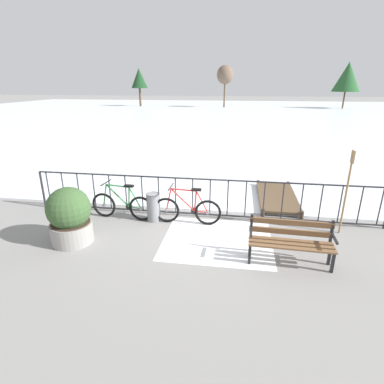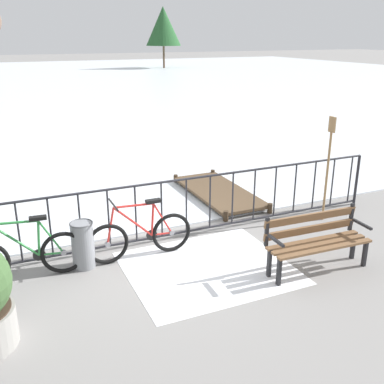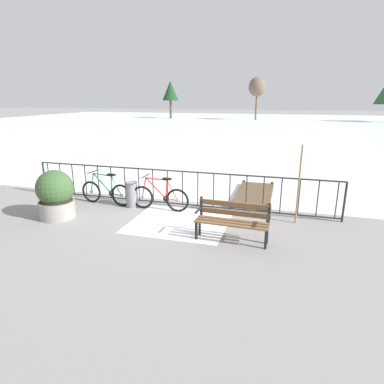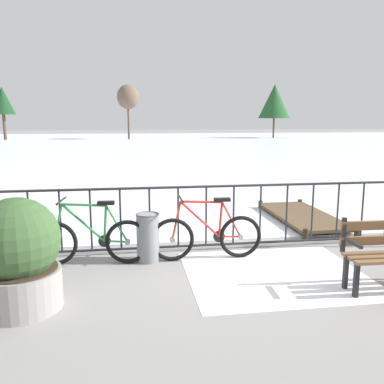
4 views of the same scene
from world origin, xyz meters
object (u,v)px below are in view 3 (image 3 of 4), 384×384
object	(u,v)px
bicycle_near_railing	(160,197)
bicycle_second	(106,192)
trash_bin	(132,194)
oar_upright	(299,179)
planter_with_shrub	(56,195)
park_bench	(233,218)

from	to	relation	value
bicycle_near_railing	bicycle_second	world-z (taller)	same
bicycle_second	trash_bin	xyz separation A→B (m)	(0.82, 0.02, 0.00)
trash_bin	oar_upright	xyz separation A→B (m)	(4.54, -0.01, 0.76)
bicycle_near_railing	planter_with_shrub	world-z (taller)	planter_with_shrub
bicycle_second	trash_bin	size ratio (longest dim) A/B	2.33
bicycle_second	trash_bin	world-z (taller)	bicycle_second
bicycle_near_railing	trash_bin	world-z (taller)	bicycle_near_railing
bicycle_near_railing	park_bench	distance (m)	2.68
bicycle_second	park_bench	world-z (taller)	bicycle_second
planter_with_shrub	oar_upright	bearing A→B (deg)	12.67
park_bench	planter_with_shrub	bearing A→B (deg)	178.77
park_bench	oar_upright	distance (m)	2.10
bicycle_near_railing	park_bench	world-z (taller)	bicycle_near_railing
bicycle_second	park_bench	bearing A→B (deg)	-19.85
trash_bin	park_bench	bearing A→B (deg)	-24.80
planter_with_shrub	oar_upright	xyz separation A→B (m)	(6.03, 1.36, 0.51)
bicycle_second	planter_with_shrub	world-z (taller)	planter_with_shrub
bicycle_second	oar_upright	bearing A→B (deg)	0.18
bicycle_near_railing	oar_upright	xyz separation A→B (m)	(3.65, 0.05, 0.77)
park_bench	planter_with_shrub	world-z (taller)	planter_with_shrub
park_bench	bicycle_second	bearing A→B (deg)	160.15
trash_bin	oar_upright	distance (m)	4.61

